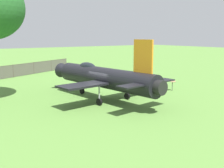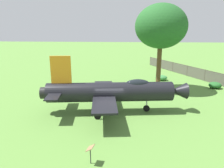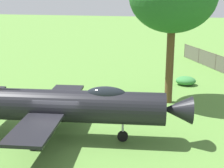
# 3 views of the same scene
# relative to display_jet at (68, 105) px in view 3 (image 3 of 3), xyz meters

# --- Properties ---
(ground_plane) EXTENTS (200.00, 200.00, 0.00)m
(ground_plane) POSITION_rel_display_jet_xyz_m (-0.05, 0.38, -2.01)
(ground_plane) COLOR #568438
(display_jet) EXTENTS (9.64, 13.48, 5.33)m
(display_jet) POSITION_rel_display_jet_xyz_m (0.00, 0.00, 0.00)
(display_jet) COLOR black
(display_jet) RESTS_ON ground_plane
(shrub_near_fence) EXTENTS (1.55, 1.79, 0.78)m
(shrub_near_fence) POSITION_rel_display_jet_xyz_m (13.10, -6.28, -1.62)
(shrub_near_fence) COLOR #387F3D
(shrub_near_fence) RESTS_ON ground_plane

